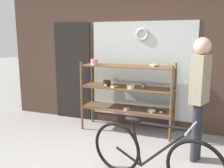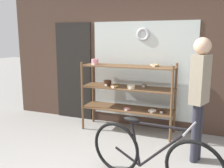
% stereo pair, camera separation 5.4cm
% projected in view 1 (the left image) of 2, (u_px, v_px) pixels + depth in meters
% --- Properties ---
extents(storefront_facade, '(5.66, 0.13, 3.59)m').
position_uv_depth(storefront_facade, '(131.00, 40.00, 4.93)').
color(storefront_facade, '#473328').
rests_on(storefront_facade, ground_plane).
extents(display_case, '(1.75, 0.51, 1.38)m').
position_uv_depth(display_case, '(127.00, 89.00, 4.72)').
color(display_case, brown).
rests_on(display_case, ground_plane).
extents(bicycle, '(1.71, 0.51, 0.83)m').
position_uv_depth(bicycle, '(152.00, 155.00, 3.07)').
color(bicycle, black).
rests_on(bicycle, ground_plane).
extents(pedestrian, '(0.28, 0.36, 1.80)m').
position_uv_depth(pedestrian, '(200.00, 89.00, 3.53)').
color(pedestrian, '#282833').
rests_on(pedestrian, ground_plane).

